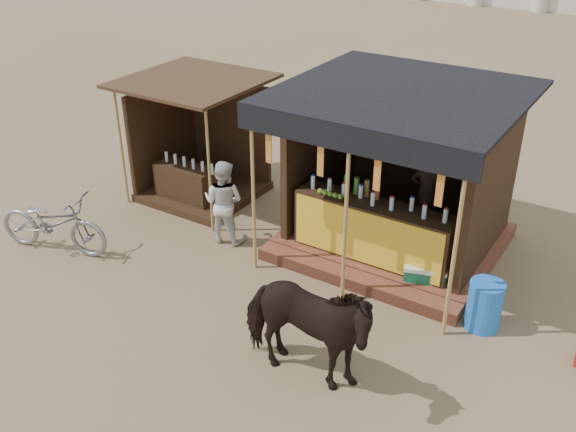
{
  "coord_description": "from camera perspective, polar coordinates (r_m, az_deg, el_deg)",
  "views": [
    {
      "loc": [
        4.58,
        -5.62,
        5.69
      ],
      "look_at": [
        0.0,
        1.6,
        1.1
      ],
      "focal_mm": 40.0,
      "sensor_mm": 36.0,
      "label": 1
    }
  ],
  "objects": [
    {
      "name": "motorbike",
      "position": [
        11.41,
        -20.17,
        -0.58
      ],
      "size": [
        2.1,
        1.2,
        1.05
      ],
      "primitive_type": "imported",
      "rotation": [
        0.0,
        0.0,
        1.84
      ],
      "color": "gray",
      "rests_on": "ground"
    },
    {
      "name": "ground",
      "position": [
        9.22,
        -5.42,
        -10.05
      ],
      "size": [
        120.0,
        120.0,
        0.0
      ],
      "primitive_type": "plane",
      "color": "#846B4C",
      "rests_on": "ground"
    },
    {
      "name": "secondary_stall",
      "position": [
        12.73,
        -8.17,
        5.58
      ],
      "size": [
        2.4,
        2.4,
        2.38
      ],
      "color": "#382314",
      "rests_on": "ground"
    },
    {
      "name": "cooler",
      "position": [
        10.08,
        12.07,
        -5.29
      ],
      "size": [
        0.74,
        0.61,
        0.46
      ],
      "color": "#16653F",
      "rests_on": "ground"
    },
    {
      "name": "bystander",
      "position": [
        10.96,
        -5.75,
        1.26
      ],
      "size": [
        0.81,
        0.69,
        1.49
      ],
      "primitive_type": "imported",
      "rotation": [
        0.0,
        0.0,
        3.32
      ],
      "color": "silver",
      "rests_on": "ground"
    },
    {
      "name": "main_stall",
      "position": [
        10.73,
        9.67,
        2.01
      ],
      "size": [
        3.6,
        3.61,
        2.78
      ],
      "color": "brown",
      "rests_on": "ground"
    },
    {
      "name": "blue_barrel",
      "position": [
        9.43,
        17.06,
        -7.59
      ],
      "size": [
        0.61,
        0.61,
        0.73
      ],
      "primitive_type": "cylinder",
      "rotation": [
        0.0,
        0.0,
        -0.3
      ],
      "color": "blue",
      "rests_on": "ground"
    },
    {
      "name": "cow",
      "position": [
        7.91,
        1.47,
        -9.99
      ],
      "size": [
        1.94,
        0.99,
        1.59
      ],
      "primitive_type": "imported",
      "rotation": [
        0.0,
        0.0,
        1.64
      ],
      "color": "black",
      "rests_on": "ground"
    }
  ]
}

